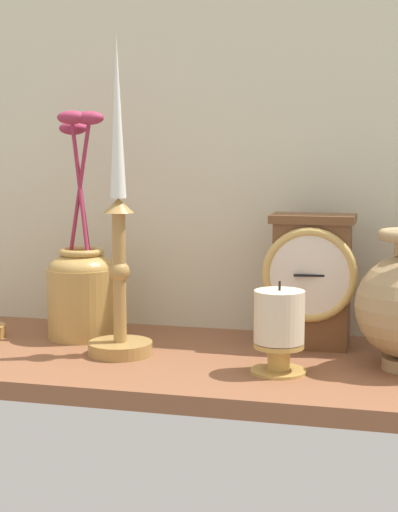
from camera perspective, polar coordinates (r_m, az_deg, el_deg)
name	(u,v)px	position (r cm, az deg, el deg)	size (l,w,h in cm)	color
ground_plane	(186,363)	(111.34, -0.93, -7.75)	(100.00, 36.00, 2.40)	brown
back_wall	(217,124)	(125.47, 1.29, 9.51)	(120.00, 2.00, 65.00)	beige
mantel_clock	(312,279)	(114.83, 8.12, -1.65)	(13.42, 8.58, 19.25)	brown
candlestick_tall_left	(119,254)	(109.30, -5.78, 0.13)	(9.02, 9.02, 43.73)	#AC8244
brass_vase_jar	(82,284)	(121.18, -8.43, -1.98)	(10.54, 10.54, 34.09)	tan
pillar_candle_front	(279,328)	(101.57, 5.79, -5.16)	(7.19, 7.19, 11.88)	tan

